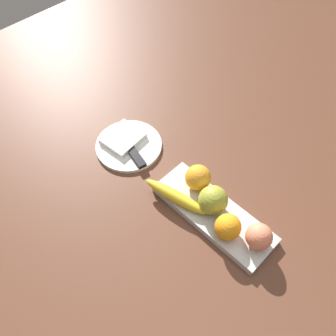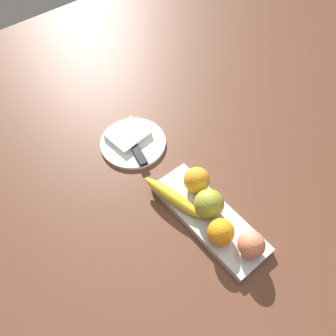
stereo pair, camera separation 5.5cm
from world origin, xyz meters
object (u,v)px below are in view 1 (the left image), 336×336
Objects in this scene: banana at (176,196)px; peach at (259,237)px; orange_near_banana at (199,176)px; fruit_tray at (213,214)px; dinner_plate at (129,145)px; apple at (213,200)px; folded_napkin at (123,138)px; orange_near_apple at (228,227)px; knife at (133,153)px.

banana is 0.23m from peach.
orange_near_banana is (-0.01, -0.08, 0.02)m from banana.
fruit_tray is 1.70× the size of dinner_plate.
apple reaches higher than peach.
folded_napkin is (0.27, -0.04, -0.02)m from banana.
dinner_plate is at bearing -22.28° from banana.
orange_near_apple is 0.36× the size of knife.
apple is 0.42× the size of knife.
apple is at bearing 1.25° from peach.
orange_near_banana is 1.07× the size of peach.
orange_near_apple is at bearing 158.05° from apple.
knife is at bearing 2.73° from fruit_tray.
fruit_tray is at bearing -163.84° from knife.
banana is at bearing 7.40° from orange_near_apple.
knife is (-0.04, 0.01, 0.01)m from dinner_plate.
orange_near_banana is (0.15, -0.06, 0.00)m from orange_near_apple.
folded_napkin is (0.27, 0.04, -0.04)m from orange_near_banana.
peach is 0.47m from dinner_plate.
knife is at bearing 13.43° from orange_near_banana.
folded_napkin is at bearing 0.43° from knife.
fruit_tray is 0.10m from orange_near_banana.
peach is 0.36× the size of knife.
orange_near_apple is (-0.07, 0.03, -0.01)m from apple.
orange_near_apple is 0.16m from orange_near_banana.
peach reaches higher than folded_napkin.
orange_near_banana is 0.39× the size of knife.
orange_near_apple is 0.08m from peach.
dinner_plate is at bearing 180.00° from folded_napkin.
peach is (-0.14, -0.00, -0.01)m from apple.
dinner_plate is 1.78× the size of folded_napkin.
peach reaches higher than knife.
peach is 0.43m from knife.
banana is at bearing 30.67° from apple.
knife is (0.20, -0.03, -0.02)m from banana.
dinner_plate is at bearing 8.31° from orange_near_banana.
fruit_tray is 0.34m from dinner_plate.
orange_near_banana is at bearing -172.44° from folded_napkin.
peach is at bearing -178.75° from apple.
banana is at bearing -175.01° from knife.
fruit_tray is 0.05m from apple.
orange_near_apple is at bearing 25.32° from peach.
dinner_plate is (0.34, 0.00, -0.01)m from fruit_tray.
peach reaches higher than dinner_plate.
knife is (0.29, 0.02, -0.04)m from apple.
apple is at bearing -21.95° from orange_near_apple.
banana is 0.27m from folded_napkin.
knife is at bearing 167.00° from folded_napkin.
dinner_plate is at bearing 1.04° from peach.
apple is at bearing 157.42° from orange_near_banana.
fruit_tray is 0.36m from folded_napkin.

